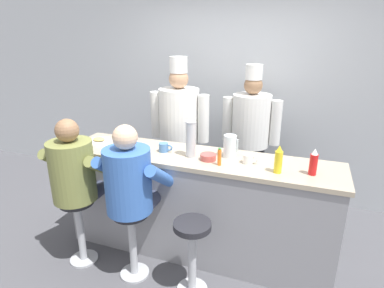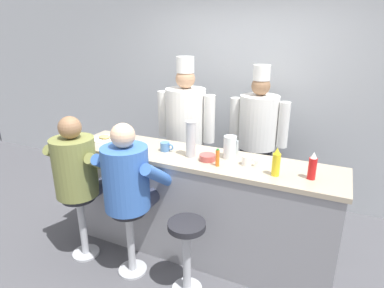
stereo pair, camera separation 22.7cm
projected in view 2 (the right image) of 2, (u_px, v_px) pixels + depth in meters
ground_plane at (183, 267)px, 3.02m from camera, size 20.00×20.00×0.00m
wall_back at (244, 94)px, 4.10m from camera, size 10.00×0.06×2.70m
diner_counter at (196, 205)px, 3.10m from camera, size 2.59×0.58×1.02m
ketchup_bottle_red at (312, 166)px, 2.45m from camera, size 0.06×0.06×0.22m
mustard_bottle_yellow at (276, 163)px, 2.50m from camera, size 0.06×0.06×0.23m
hot_sauce_bottle_orange at (218, 158)px, 2.69m from camera, size 0.03×0.03×0.15m
water_pitcher_clear at (230, 147)px, 2.86m from camera, size 0.13×0.12×0.21m
breakfast_plate at (105, 139)px, 3.37m from camera, size 0.28×0.28×0.05m
cereal_bowl at (207, 157)px, 2.83m from camera, size 0.14×0.14×0.05m
coffee_mug_white at (247, 161)px, 2.72m from camera, size 0.13×0.09×0.08m
coffee_mug_blue at (165, 147)px, 3.05m from camera, size 0.14×0.09×0.08m
cup_stack_steel at (191, 139)px, 2.87m from camera, size 0.10×0.10×0.33m
diner_seated_olive at (78, 170)px, 2.94m from camera, size 0.59×0.58×1.41m
diner_seated_blue at (129, 181)px, 2.71m from camera, size 0.59×0.58×1.42m
empty_stool_round at (187, 246)px, 2.61m from camera, size 0.31×0.31×0.67m
cook_in_whites_near at (186, 129)px, 3.78m from camera, size 0.72×0.46×1.85m
cook_in_whites_far at (257, 134)px, 3.74m from camera, size 0.69×0.44×1.76m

